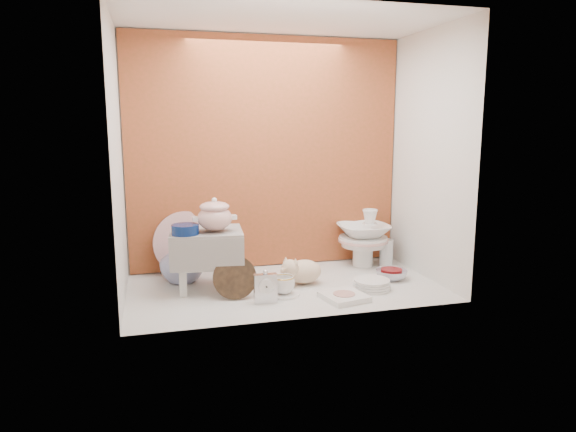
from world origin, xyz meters
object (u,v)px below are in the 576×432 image
object	(u,v)px
dinner_plate_stack	(372,284)
floral_platter	(185,243)
gold_rim_teacup	(283,285)
porcelain_tower	(363,238)
soup_tureen	(215,215)
step_stool	(207,260)
blue_white_vase	(182,260)
plush_pig	(304,271)
mantel_clock	(265,287)
crystal_bowl	(391,275)

from	to	relation	value
dinner_plate_stack	floral_platter	bearing A→B (deg)	149.19
gold_rim_teacup	porcelain_tower	world-z (taller)	porcelain_tower
soup_tureen	floral_platter	size ratio (longest dim) A/B	0.59
step_stool	blue_white_vase	size ratio (longest dim) A/B	1.46
blue_white_vase	plush_pig	size ratio (longest dim) A/B	1.03
plush_pig	gold_rim_teacup	xyz separation A→B (m)	(-0.17, -0.17, -0.02)
mantel_clock	plush_pig	world-z (taller)	mantel_clock
floral_platter	mantel_clock	world-z (taller)	floral_platter
floral_platter	soup_tureen	bearing A→B (deg)	-69.69
plush_pig	dinner_plate_stack	size ratio (longest dim) A/B	1.23
soup_tureen	dinner_plate_stack	size ratio (longest dim) A/B	1.08
floral_platter	dinner_plate_stack	distance (m)	1.20
crystal_bowl	soup_tureen	bearing A→B (deg)	176.63
blue_white_vase	plush_pig	world-z (taller)	blue_white_vase
floral_platter	porcelain_tower	xyz separation A→B (m)	(1.17, -0.12, -0.01)
step_stool	floral_platter	size ratio (longest dim) A/B	1.01
gold_rim_teacup	plush_pig	bearing A→B (deg)	44.93
step_stool	porcelain_tower	bearing A→B (deg)	17.20
mantel_clock	crystal_bowl	xyz separation A→B (m)	(0.84, 0.21, -0.06)
plush_pig	gold_rim_teacup	bearing A→B (deg)	-131.69
porcelain_tower	step_stool	bearing A→B (deg)	-168.04
soup_tureen	plush_pig	size ratio (longest dim) A/B	0.88
soup_tureen	blue_white_vase	distance (m)	0.42
mantel_clock	floral_platter	bearing A→B (deg)	121.30
step_stool	soup_tureen	xyz separation A→B (m)	(0.04, -0.05, 0.27)
porcelain_tower	floral_platter	bearing A→B (deg)	174.07
mantel_clock	crystal_bowl	bearing A→B (deg)	16.23
soup_tureen	plush_pig	world-z (taller)	soup_tureen
dinner_plate_stack	mantel_clock	bearing A→B (deg)	-174.33
floral_platter	plush_pig	size ratio (longest dim) A/B	1.50
crystal_bowl	plush_pig	bearing A→B (deg)	174.97
gold_rim_teacup	crystal_bowl	bearing A→B (deg)	9.55
blue_white_vase	mantel_clock	distance (m)	0.64
step_stool	mantel_clock	size ratio (longest dim) A/B	2.26
floral_platter	dinner_plate_stack	size ratio (longest dim) A/B	1.84
floral_platter	plush_pig	bearing A→B (deg)	-31.71
mantel_clock	gold_rim_teacup	distance (m)	0.15
gold_rim_teacup	mantel_clock	bearing A→B (deg)	-143.38
blue_white_vase	plush_pig	bearing A→B (deg)	-18.49
step_stool	gold_rim_teacup	size ratio (longest dim) A/B	3.21
step_stool	floral_platter	world-z (taller)	floral_platter
crystal_bowl	gold_rim_teacup	bearing A→B (deg)	-170.45
blue_white_vase	gold_rim_teacup	bearing A→B (deg)	-37.22
blue_white_vase	mantel_clock	bearing A→B (deg)	-50.46
step_stool	gold_rim_teacup	bearing A→B (deg)	-25.35
mantel_clock	dinner_plate_stack	world-z (taller)	mantel_clock
floral_platter	step_stool	bearing A→B (deg)	-73.54
step_stool	blue_white_vase	bearing A→B (deg)	133.72
soup_tureen	crystal_bowl	xyz separation A→B (m)	(1.07, -0.06, -0.41)
blue_white_vase	porcelain_tower	distance (m)	1.20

